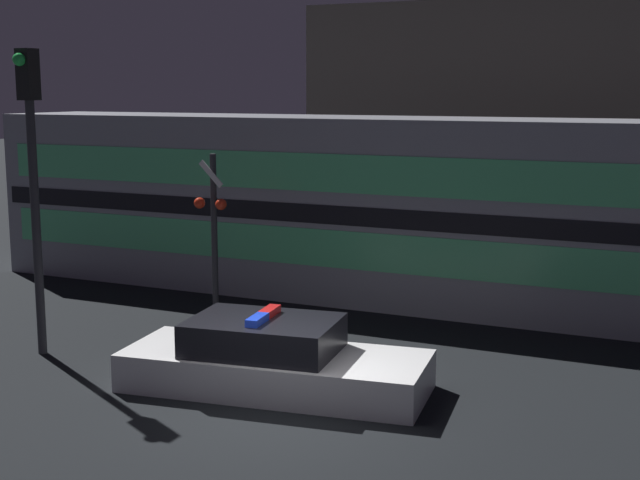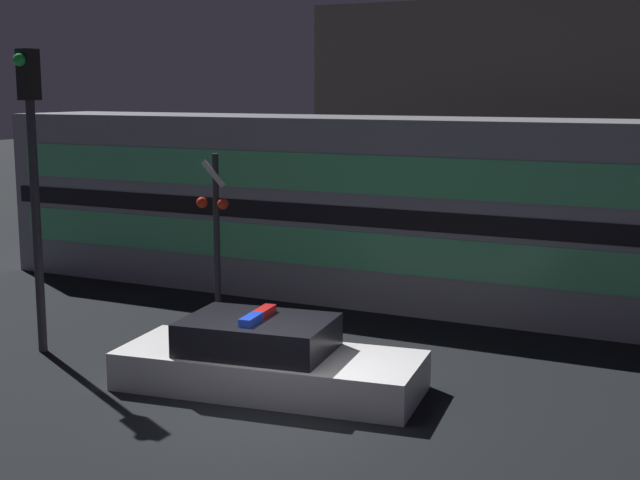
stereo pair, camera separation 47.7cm
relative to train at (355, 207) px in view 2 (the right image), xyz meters
name	(u,v)px [view 2 (the right image)]	position (x,y,z in m)	size (l,w,h in m)	color
ground_plane	(271,416)	(2.23, -7.89, -2.10)	(120.00, 120.00, 0.00)	black
train	(355,207)	(0.00, 0.00, 0.00)	(18.54, 2.92, 4.20)	gray
police_car	(267,361)	(1.55, -6.84, -1.63)	(5.15, 2.54, 1.28)	silver
crossing_signal_far	(215,224)	(-1.88, -3.08, -0.11)	(0.78, 0.33, 3.49)	#2D2D33
traffic_light_corner	(33,162)	(-3.25, -6.90, 1.44)	(0.30, 0.46, 5.54)	#2D2D33
building_left	(533,132)	(2.38, 7.42, 1.48)	(10.96, 6.85, 7.15)	#47423D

